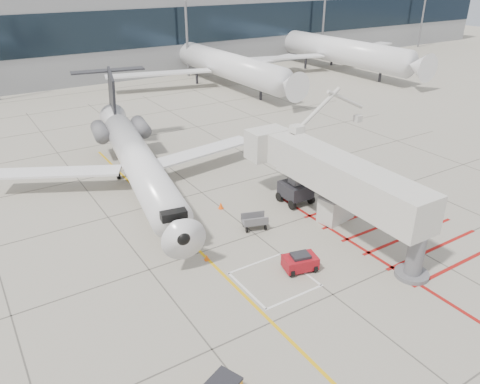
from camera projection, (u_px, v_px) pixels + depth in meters
ground_plane at (290, 261)px, 30.01m from camera, size 260.00×260.00×0.00m
regional_jet at (143, 155)px, 36.18m from camera, size 28.59×33.66×7.87m
jet_bridge at (348, 188)px, 31.70m from camera, size 8.68×17.84×7.08m
pushback_tug at (300, 261)px, 28.94m from camera, size 2.31×1.75×1.20m
baggage_cart at (255, 221)px, 33.56m from camera, size 2.03×1.62×1.12m
ground_power_unit at (336, 208)px, 34.51m from camera, size 2.75×1.84×2.03m
cone_nose at (207, 257)px, 30.04m from camera, size 0.31×0.31×0.44m
cone_side at (221, 205)px, 36.44m from camera, size 0.39×0.39×0.54m
terminal_building at (98, 28)px, 84.97m from camera, size 180.00×28.00×14.00m
terminal_glass_band at (124, 30)px, 73.86m from camera, size 180.00×0.10×6.00m
bg_aircraft_c at (218, 46)px, 72.72m from camera, size 35.36×39.28×11.79m
bg_aircraft_d at (329, 32)px, 83.54m from camera, size 38.58×42.86×12.86m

